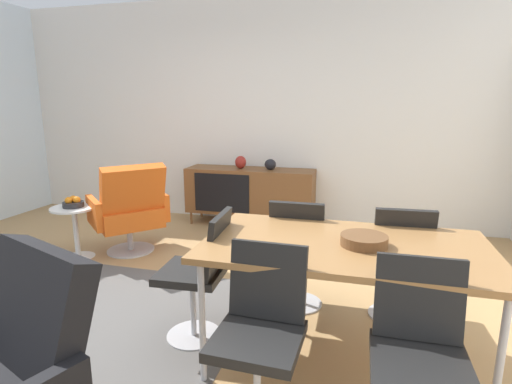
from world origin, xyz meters
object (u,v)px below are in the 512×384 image
at_px(dining_chair_front_right, 419,353).
at_px(side_table_round, 76,226).
at_px(wooden_bowl_on_table, 364,240).
at_px(fruit_bowl, 73,203).
at_px(dining_chair_back_right, 399,258).
at_px(dining_table, 345,250).
at_px(dining_chair_back_left, 298,249).
at_px(lounge_chair_red, 130,209).
at_px(dining_chair_front_left, 261,330).
at_px(vase_cobalt, 270,164).
at_px(dining_chair_near_window, 201,271).
at_px(sideboard, 250,191).
at_px(vase_sculptural_dark, 241,162).

relative_size(dining_chair_front_right, side_table_round, 1.65).
height_order(wooden_bowl_on_table, fruit_bowl, wooden_bowl_on_table).
xyz_separation_m(dining_chair_back_right, dining_chair_front_right, (-0.00, -1.12, 0.00)).
distance_m(dining_table, dining_chair_back_left, 0.70).
relative_size(dining_chair_back_right, dining_chair_front_right, 1.00).
distance_m(dining_chair_back_left, lounge_chair_red, 1.96).
relative_size(dining_chair_front_left, fruit_bowl, 4.28).
bearing_deg(dining_chair_front_right, dining_chair_front_left, -180.00).
xyz_separation_m(dining_table, dining_chair_front_right, (0.35, -0.56, -0.23)).
distance_m(vase_cobalt, fruit_bowl, 2.24).
relative_size(wooden_bowl_on_table, fruit_bowl, 1.30).
xyz_separation_m(dining_chair_front_left, fruit_bowl, (-2.31, 1.57, 0.09)).
xyz_separation_m(wooden_bowl_on_table, lounge_chair_red, (-2.29, 1.27, -0.30)).
xyz_separation_m(dining_chair_near_window, fruit_bowl, (-1.77, 1.00, 0.09)).
bearing_deg(dining_chair_back_right, side_table_round, 171.53).
bearing_deg(dining_chair_back_left, fruit_bowl, 168.98).
bearing_deg(dining_chair_back_right, lounge_chair_red, 164.75).
bearing_deg(fruit_bowl, dining_chair_front_right, -27.54).
bearing_deg(dining_chair_near_window, vase_cobalt, 93.02).
height_order(sideboard, dining_chair_back_right, dining_chair_back_right).
bearing_deg(vase_cobalt, lounge_chair_red, -132.28).
relative_size(dining_chair_back_left, fruit_bowl, 4.28).
height_order(sideboard, vase_cobalt, vase_cobalt).
xyz_separation_m(dining_chair_back_right, side_table_round, (-3.01, 0.45, -0.15)).
distance_m(vase_cobalt, wooden_bowl_on_table, 2.78).
height_order(vase_sculptural_dark, dining_chair_front_right, vase_sculptural_dark).
bearing_deg(sideboard, wooden_bowl_on_table, -61.41).
bearing_deg(dining_table, side_table_round, 159.22).
height_order(sideboard, dining_chair_front_left, dining_chair_front_left).
bearing_deg(vase_sculptural_dark, dining_chair_front_left, -71.15).
bearing_deg(lounge_chair_red, dining_chair_front_left, -44.56).
bearing_deg(dining_chair_front_left, sideboard, 106.85).
xyz_separation_m(dining_chair_back_left, dining_chair_front_right, (0.70, -1.12, 0.00)).
bearing_deg(dining_table, fruit_bowl, 159.21).
xyz_separation_m(dining_table, fruit_bowl, (-2.65, 1.01, -0.14)).
bearing_deg(vase_cobalt, dining_chair_front_right, -66.06).
xyz_separation_m(vase_sculptural_dark, dining_chair_near_window, (0.51, -2.53, -0.33)).
bearing_deg(wooden_bowl_on_table, fruit_bowl, 159.66).
bearing_deg(sideboard, dining_table, -63.10).
bearing_deg(dining_chair_near_window, fruit_bowl, 150.36).
relative_size(dining_chair_back_left, dining_chair_front_right, 1.00).
bearing_deg(dining_chair_back_right, vase_cobalt, 124.88).
height_order(vase_cobalt, fruit_bowl, vase_cobalt).
bearing_deg(dining_table, vase_sculptural_dark, 119.00).
height_order(dining_chair_near_window, dining_chair_back_right, same).
relative_size(sideboard, vase_cobalt, 11.38).
distance_m(dining_chair_back_right, lounge_chair_red, 2.63).
bearing_deg(wooden_bowl_on_table, vase_cobalt, 113.85).
relative_size(dining_table, dining_chair_near_window, 1.87).
xyz_separation_m(dining_table, side_table_round, (-2.65, 1.01, -0.38)).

